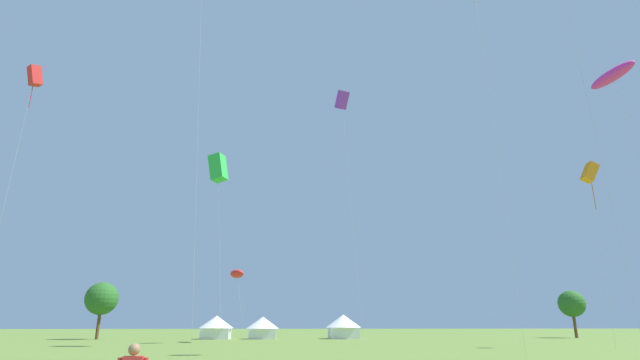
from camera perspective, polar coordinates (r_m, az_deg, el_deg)
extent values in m
cylinder|color=#B2B2B7|center=(36.11, -14.45, 10.01)|extent=(1.99, 1.10, 36.29)
cylinder|color=#B2B2B7|center=(34.85, 29.39, 9.59)|extent=(0.29, 1.51, 32.76)
ellipsoid|color=#E02DA3|center=(34.82, 31.83, 10.68)|extent=(1.78, 3.43, 1.23)
cube|color=red|center=(54.47, -31.21, 10.73)|extent=(1.61, 1.66, 2.06)
cylinder|color=maroon|center=(53.67, -31.53, 8.88)|extent=(0.06, 0.06, 2.84)
cylinder|color=#B2B2B7|center=(49.92, -33.75, -1.95)|extent=(0.10, 1.30, 25.15)
ellipsoid|color=red|center=(58.98, -10.02, -11.11)|extent=(2.76, 4.01, 1.27)
cylinder|color=#B2B2B7|center=(58.29, -9.57, -14.94)|extent=(1.38, 0.78, 7.85)
cube|color=orange|center=(53.70, 29.83, 0.81)|extent=(1.82, 1.08, 2.13)
cylinder|color=#A75C11|center=(53.16, 30.16, -1.41)|extent=(0.06, 0.06, 3.26)
cylinder|color=#B2B2B7|center=(51.34, 30.93, -7.75)|extent=(1.24, 1.08, 16.41)
cube|color=green|center=(51.13, -12.22, 1.44)|extent=(2.29, 2.00, 3.01)
cylinder|color=#B2B2B7|center=(48.09, -12.06, -8.40)|extent=(1.64, 1.86, 17.90)
cylinder|color=#B2B2B7|center=(37.80, 20.40, 4.83)|extent=(0.49, 2.43, 30.88)
cube|color=purple|center=(61.23, 2.68, 9.65)|extent=(1.82, 2.40, 2.55)
cylinder|color=#B2B2B7|center=(55.48, 3.86, -3.73)|extent=(1.69, 1.74, 29.51)
sphere|color=#9E7051|center=(10.21, -21.55, -18.52)|extent=(0.22, 0.22, 0.22)
cube|color=white|center=(71.16, -12.48, -17.68)|extent=(3.90, 3.90, 1.46)
cone|color=white|center=(71.15, -12.40, -16.41)|extent=(4.88, 4.88, 1.71)
cube|color=white|center=(70.64, -6.98, -17.97)|extent=(3.73, 3.73, 1.40)
cone|color=white|center=(70.63, -6.93, -16.75)|extent=(4.66, 4.66, 1.63)
cube|color=white|center=(71.19, 2.85, -18.01)|extent=(4.10, 4.10, 1.54)
cone|color=white|center=(71.18, 2.83, -16.66)|extent=(5.13, 5.13, 1.80)
cylinder|color=brown|center=(74.86, -25.23, -15.54)|extent=(0.44, 0.44, 3.89)
sphere|color=#286023|center=(74.94, -24.89, -12.87)|extent=(4.49, 4.49, 4.49)
cylinder|color=brown|center=(84.79, 28.46, -15.20)|extent=(0.44, 0.44, 3.64)
sphere|color=#286023|center=(84.84, 28.15, -13.05)|extent=(3.98, 3.98, 3.98)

